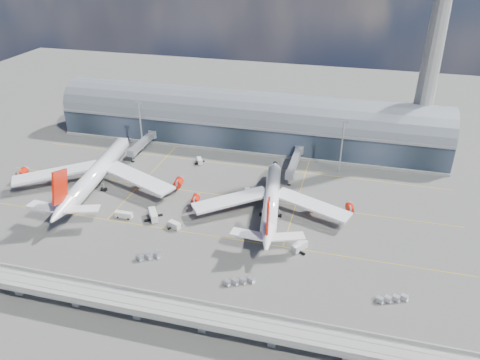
% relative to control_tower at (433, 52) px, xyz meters
% --- Properties ---
extents(ground, '(500.00, 500.00, 0.00)m').
position_rel_control_tower_xyz_m(ground, '(-85.00, -83.00, -51.64)').
color(ground, '#474744').
rests_on(ground, ground).
extents(taxi_lines, '(200.00, 80.12, 0.01)m').
position_rel_control_tower_xyz_m(taxi_lines, '(-85.00, -60.89, -51.63)').
color(taxi_lines, gold).
rests_on(taxi_lines, ground).
extents(terminal, '(200.00, 30.00, 28.00)m').
position_rel_control_tower_xyz_m(terminal, '(-85.00, -5.01, -40.30)').
color(terminal, '#1D2631').
rests_on(terminal, ground).
extents(control_tower, '(19.00, 19.00, 103.00)m').
position_rel_control_tower_xyz_m(control_tower, '(0.00, 0.00, 0.00)').
color(control_tower, gray).
rests_on(control_tower, ground).
extents(guideway, '(220.00, 8.50, 7.20)m').
position_rel_control_tower_xyz_m(guideway, '(-85.00, -138.00, -46.34)').
color(guideway, gray).
rests_on(guideway, ground).
extents(floodlight_mast_left, '(3.00, 0.70, 25.70)m').
position_rel_control_tower_xyz_m(floodlight_mast_left, '(-135.00, -28.00, -38.00)').
color(floodlight_mast_left, gray).
rests_on(floodlight_mast_left, ground).
extents(floodlight_mast_right, '(3.00, 0.70, 25.70)m').
position_rel_control_tower_xyz_m(floodlight_mast_right, '(-35.00, -28.00, -38.00)').
color(floodlight_mast_right, gray).
rests_on(floodlight_mast_right, ground).
extents(airliner_left, '(75.81, 79.73, 24.30)m').
position_rel_control_tower_xyz_m(airliner_left, '(-136.59, -70.87, -44.69)').
color(airliner_left, white).
rests_on(airliner_left, ground).
extents(airliner_right, '(65.20, 68.20, 21.66)m').
position_rel_control_tower_xyz_m(airliner_right, '(-58.71, -71.92, -46.02)').
color(airliner_right, white).
rests_on(airliner_right, ground).
extents(jet_bridge_left, '(4.40, 28.00, 7.25)m').
position_rel_control_tower_xyz_m(jet_bridge_left, '(-133.41, -29.88, -46.46)').
color(jet_bridge_left, gray).
rests_on(jet_bridge_left, ground).
extents(jet_bridge_right, '(4.40, 32.00, 7.25)m').
position_rel_control_tower_xyz_m(jet_bridge_right, '(-55.48, -31.82, -46.46)').
color(jet_bridge_right, gray).
rests_on(jet_bridge_right, ground).
extents(service_truck_0, '(6.60, 8.14, 3.32)m').
position_rel_control_tower_xyz_m(service_truck_0, '(-102.50, -87.67, -49.92)').
color(service_truck_0, beige).
rests_on(service_truck_0, ground).
extents(service_truck_1, '(5.35, 3.86, 2.82)m').
position_rel_control_tower_xyz_m(service_truck_1, '(-91.99, -91.90, -50.21)').
color(service_truck_1, beige).
rests_on(service_truck_1, ground).
extents(service_truck_2, '(7.11, 2.25, 2.57)m').
position_rel_control_tower_xyz_m(service_truck_2, '(-114.10, -89.95, -50.30)').
color(service_truck_2, beige).
rests_on(service_truck_2, ground).
extents(service_truck_3, '(5.55, 6.72, 3.10)m').
position_rel_control_tower_xyz_m(service_truck_3, '(-44.08, -93.56, -50.05)').
color(service_truck_3, beige).
rests_on(service_truck_3, ground).
extents(service_truck_4, '(3.32, 4.82, 2.56)m').
position_rel_control_tower_xyz_m(service_truck_4, '(-71.32, -59.75, -50.35)').
color(service_truck_4, beige).
rests_on(service_truck_4, ground).
extents(service_truck_5, '(4.34, 5.64, 2.57)m').
position_rel_control_tower_xyz_m(service_truck_5, '(-101.37, -35.82, -50.32)').
color(service_truck_5, beige).
rests_on(service_truck_5, ground).
extents(cargo_train_0, '(8.57, 5.58, 1.94)m').
position_rel_control_tower_xyz_m(cargo_train_0, '(-93.66, -111.60, -50.62)').
color(cargo_train_0, gray).
rests_on(cargo_train_0, ground).
extents(cargo_train_1, '(10.05, 5.78, 1.72)m').
position_rel_control_tower_xyz_m(cargo_train_1, '(-60.14, -116.04, -50.74)').
color(cargo_train_1, gray).
rests_on(cargo_train_1, ground).
extents(cargo_train_2, '(10.20, 5.34, 1.72)m').
position_rel_control_tower_xyz_m(cargo_train_2, '(-12.88, -111.93, -50.74)').
color(cargo_train_2, gray).
rests_on(cargo_train_2, ground).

